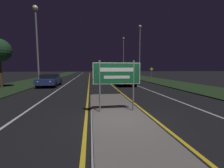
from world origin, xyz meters
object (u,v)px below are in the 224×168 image
at_px(streetlight_left_near, 37,33).
at_px(car_receding_1, 109,75).
at_px(highway_sign, 117,76).
at_px(car_receding_2, 106,73).
at_px(car_receding_3, 113,72).
at_px(warning_sign, 151,72).
at_px(car_receding_0, 125,79).
at_px(streetlight_right_near, 140,48).
at_px(car_approaching_0, 50,80).
at_px(streetlight_right_far, 123,53).

distance_m(streetlight_left_near, car_receding_1, 15.34).
bearing_deg(highway_sign, car_receding_1, 83.90).
distance_m(highway_sign, car_receding_2, 30.82).
relative_size(car_receding_1, car_receding_3, 1.17).
bearing_deg(warning_sign, car_receding_2, 118.14).
distance_m(car_receding_1, warning_sign, 7.97).
height_order(streetlight_left_near, car_receding_1, streetlight_left_near).
distance_m(car_receding_0, car_receding_1, 11.52).
relative_size(streetlight_right_near, car_receding_2, 1.99).
relative_size(streetlight_right_near, car_receding_1, 1.75).
height_order(streetlight_left_near, car_approaching_0, streetlight_left_near).
relative_size(highway_sign, streetlight_right_far, 0.25).
bearing_deg(streetlight_right_near, car_receding_2, 103.17).
height_order(highway_sign, car_receding_3, highway_sign).
distance_m(car_receding_0, car_receding_3, 27.36).
relative_size(highway_sign, car_receding_0, 0.55).
relative_size(streetlight_left_near, streetlight_right_near, 1.01).
height_order(streetlight_right_far, warning_sign, streetlight_right_far).
xyz_separation_m(car_receding_2, warning_sign, (6.61, -12.37, 0.63)).
bearing_deg(streetlight_right_near, warning_sign, 40.33).
relative_size(streetlight_left_near, car_receding_2, 2.01).
height_order(car_receding_0, warning_sign, warning_sign).
distance_m(car_approaching_0, warning_sign, 16.75).
height_order(streetlight_right_near, streetlight_right_far, streetlight_right_far).
bearing_deg(car_receding_2, car_receding_1, -92.72).
xyz_separation_m(car_receding_0, car_receding_1, (-0.49, 11.51, -0.01)).
bearing_deg(car_receding_0, car_receding_2, 90.23).
relative_size(streetlight_right_far, warning_sign, 4.42).
bearing_deg(highway_sign, warning_sign, 62.88).
height_order(car_receding_3, car_approaching_0, car_receding_3).
bearing_deg(car_receding_1, streetlight_right_far, 56.96).
height_order(highway_sign, car_receding_2, highway_sign).
bearing_deg(warning_sign, car_receding_3, 100.76).
bearing_deg(car_receding_2, car_approaching_0, -113.09).
bearing_deg(car_receding_0, car_approaching_0, 177.07).
bearing_deg(streetlight_left_near, car_approaching_0, 15.65).
bearing_deg(highway_sign, car_approaching_0, 117.30).
bearing_deg(car_receding_0, warning_sign, 50.07).
xyz_separation_m(streetlight_left_near, warning_sign, (16.07, 7.66, -4.35)).
bearing_deg(car_receding_1, streetlight_left_near, -128.50).
relative_size(car_receding_3, car_approaching_0, 0.95).
xyz_separation_m(streetlight_right_near, car_receding_1, (-3.92, 6.34, -4.34)).
bearing_deg(car_receding_1, car_receding_3, 78.01).
height_order(car_receding_0, car_approaching_0, car_receding_0).
relative_size(highway_sign, car_approaching_0, 0.53).
height_order(car_receding_1, car_receding_2, car_receding_1).
bearing_deg(car_receding_0, car_receding_1, 92.45).
xyz_separation_m(highway_sign, car_receding_0, (2.84, 10.51, -0.95)).
bearing_deg(car_receding_1, car_receding_2, 87.28).
xyz_separation_m(car_receding_0, car_receding_2, (-0.08, 20.17, -0.06)).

